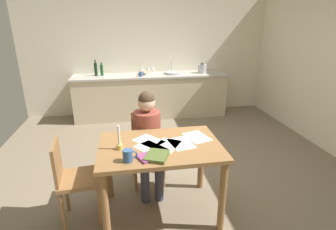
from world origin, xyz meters
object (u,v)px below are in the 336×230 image
stovetop_kettle (202,68)px  dining_table (160,156)px  teacup_on_counter (141,74)px  sink_unit (173,73)px  bottle_oil (96,69)px  wine_glass_by_kettle (148,68)px  bottle_vinegar (102,70)px  chair_side_empty (73,177)px  book_magazine (149,157)px  candlestick (119,143)px  mixing_bowl (143,73)px  wine_glass_back_left (142,68)px  person_seated (148,135)px  book_cookery (157,156)px  chair_at_table (147,144)px  coffee_mug (128,156)px  wine_glass_near_sink (153,68)px

stovetop_kettle → dining_table: bearing=-113.6°
teacup_on_counter → sink_unit: bearing=12.7°
bottle_oil → wine_glass_by_kettle: (1.06, 0.09, -0.03)m
dining_table → bottle_vinegar: 3.24m
chair_side_empty → book_magazine: size_ratio=4.74×
candlestick → wine_glass_by_kettle: 3.29m
mixing_bowl → wine_glass_back_left: wine_glass_back_left is taller
person_seated → book_cookery: person_seated is taller
wine_glass_by_kettle → sink_unit: bearing=-16.0°
dining_table → chair_at_table: (-0.07, 0.66, -0.17)m
book_magazine → teacup_on_counter: size_ratio=1.64×
teacup_on_counter → mixing_bowl: bearing=71.8°
chair_side_empty → wine_glass_by_kettle: bearing=71.5°
mixing_bowl → bottle_oil: bearing=177.5°
teacup_on_counter → coffee_mug: bearing=-96.2°
book_cookery → bottle_vinegar: 3.46m
book_cookery → book_magazine: bearing=-163.1°
wine_glass_by_kettle → bottle_oil: bearing=-175.3°
bottle_oil → bottle_vinegar: size_ratio=1.21×
chair_at_table → wine_glass_near_sink: size_ratio=5.76×
chair_side_empty → stovetop_kettle: 3.78m
chair_side_empty → wine_glass_back_left: size_ratio=5.77×
stovetop_kettle → wine_glass_back_left: (-1.26, 0.15, 0.01)m
person_seated → teacup_on_counter: bearing=87.6°
bottle_oil → candlestick: bearing=-81.7°
wine_glass_by_kettle → teacup_on_counter: size_ratio=1.35×
dining_table → teacup_on_counter: teacup_on_counter is taller
coffee_mug → bottle_vinegar: 3.44m
book_cookery → wine_glass_by_kettle: wine_glass_by_kettle is taller
chair_side_empty → teacup_on_counter: size_ratio=7.80×
sink_unit → wine_glass_by_kettle: 0.54m
dining_table → book_cookery: book_cookery is taller
bottle_oil → stovetop_kettle: 2.19m
wine_glass_by_kettle → candlestick: bearing=-100.4°
chair_at_table → bottle_oil: bottle_oil is taller
book_cookery → mixing_bowl: bearing=110.6°
chair_side_empty → coffee_mug: (0.55, -0.30, 0.35)m
coffee_mug → teacup_on_counter: (0.35, 3.18, 0.10)m
mixing_bowl → teacup_on_counter: bearing=-108.2°
dining_table → chair_side_empty: bearing=178.4°
dining_table → bottle_vinegar: size_ratio=4.62×
candlestick → stovetop_kettle: size_ratio=1.10×
chair_side_empty → wine_glass_back_left: bearing=73.6°
mixing_bowl → bottle_vinegar: bearing=176.2°
candlestick → book_cookery: (0.33, -0.22, -0.05)m
chair_side_empty → stovetop_kettle: bearing=54.1°
chair_at_table → chair_side_empty: chair_side_empty is taller
chair_at_table → bottle_vinegar: bottle_vinegar is taller
chair_at_table → stovetop_kettle: bearing=59.6°
person_seated → mixing_bowl: 2.59m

